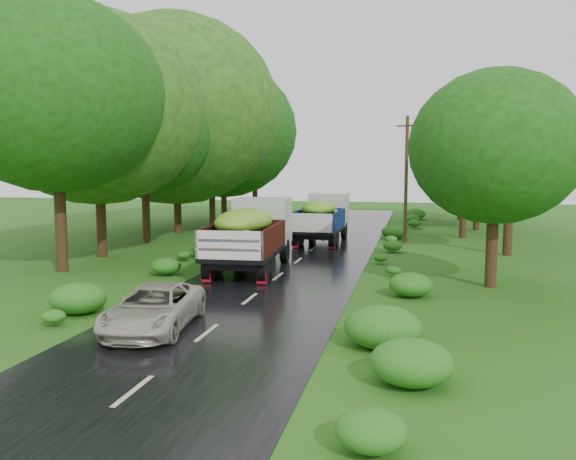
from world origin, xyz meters
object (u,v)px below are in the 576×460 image
(truck_near, at_px, (253,231))
(utility_pole, at_px, (406,179))
(car, at_px, (154,308))
(truck_far, at_px, (323,215))

(truck_near, relative_size, utility_pole, 0.99)
(car, bearing_deg, truck_near, 82.90)
(truck_near, distance_m, utility_pole, 11.90)
(truck_far, bearing_deg, utility_pole, 3.84)
(truck_near, distance_m, car, 9.47)
(truck_near, height_order, truck_far, truck_near)
(truck_far, bearing_deg, truck_near, -97.97)
(utility_pole, bearing_deg, truck_near, -101.26)
(utility_pole, bearing_deg, car, -86.98)
(truck_far, height_order, utility_pole, utility_pole)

